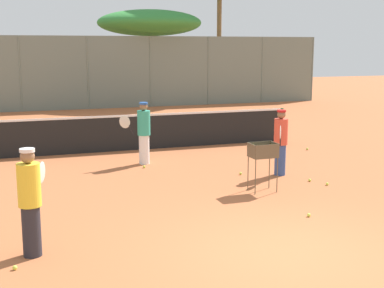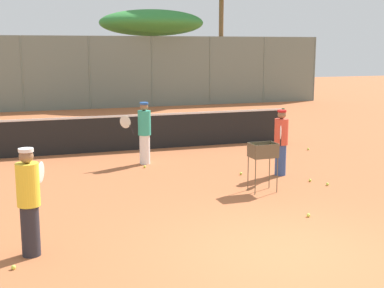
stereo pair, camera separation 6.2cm
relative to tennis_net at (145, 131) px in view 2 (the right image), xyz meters
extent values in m
plane|color=#B26038|center=(0.00, -8.74, -0.56)|extent=(80.00, 80.00, 0.00)
cylinder|color=#26592D|center=(4.62, 0.00, -0.02)|extent=(0.10, 0.10, 1.07)
cube|color=black|center=(0.00, 0.00, -0.05)|extent=(9.23, 0.01, 1.01)
cube|color=white|center=(0.00, 0.00, 0.48)|extent=(9.23, 0.02, 0.06)
cylinder|color=slate|center=(-3.15, 11.07, 1.22)|extent=(0.08, 0.08, 3.55)
cylinder|color=slate|center=(0.00, 11.07, 1.22)|extent=(0.08, 0.08, 3.55)
cylinder|color=slate|center=(3.15, 11.07, 1.22)|extent=(0.08, 0.08, 3.55)
cylinder|color=slate|center=(6.29, 11.07, 1.22)|extent=(0.08, 0.08, 3.55)
cylinder|color=slate|center=(9.44, 11.07, 1.22)|extent=(0.08, 0.08, 3.55)
cylinder|color=slate|center=(12.59, 11.07, 1.22)|extent=(0.08, 0.08, 3.55)
cube|color=slate|center=(0.00, 11.07, 1.22)|extent=(25.17, 0.01, 3.55)
cylinder|color=brown|center=(3.64, 12.95, 1.23)|extent=(0.32, 0.32, 3.58)
ellipsoid|color=#338438|center=(3.64, 12.95, 3.72)|extent=(5.55, 5.55, 1.39)
cylinder|color=brown|center=(8.14, 14.14, 2.88)|extent=(0.27, 0.27, 6.88)
cylinder|color=#334C8C|center=(2.28, -4.21, -0.19)|extent=(0.26, 0.26, 0.74)
cylinder|color=#E54C38|center=(2.28, -4.21, 0.50)|extent=(0.33, 0.33, 0.62)
sphere|color=#8C6647|center=(2.28, -4.21, 0.91)|extent=(0.20, 0.20, 0.20)
cylinder|color=red|center=(2.28, -4.21, 0.99)|extent=(0.21, 0.21, 0.05)
cylinder|color=black|center=(2.11, -4.51, 0.34)|extent=(0.10, 0.14, 0.27)
ellipsoid|color=silver|center=(2.02, -4.66, 0.56)|extent=(0.23, 0.36, 0.43)
cylinder|color=white|center=(-0.50, -1.94, -0.17)|extent=(0.27, 0.27, 0.77)
cylinder|color=teal|center=(-0.50, -1.94, 0.53)|extent=(0.34, 0.34, 0.64)
sphere|color=#8C6647|center=(-0.50, -1.94, 0.96)|extent=(0.21, 0.21, 0.21)
cylinder|color=#2659B2|center=(-0.50, -1.94, 1.05)|extent=(0.22, 0.22, 0.05)
cylinder|color=black|center=(-0.85, -1.98, 0.37)|extent=(0.15, 0.05, 0.27)
ellipsoid|color=silver|center=(-1.02, -2.01, 0.59)|extent=(0.40, 0.08, 0.43)
cylinder|color=#26262D|center=(-3.62, -7.49, -0.18)|extent=(0.27, 0.27, 0.76)
cylinder|color=yellow|center=(-3.62, -7.49, 0.53)|extent=(0.33, 0.33, 0.64)
sphere|color=#8C6647|center=(-3.62, -7.49, 0.95)|extent=(0.21, 0.21, 0.21)
cylinder|color=white|center=(-3.62, -7.49, 1.04)|extent=(0.22, 0.22, 0.05)
cylinder|color=black|center=(-3.48, -7.18, 0.37)|extent=(0.09, 0.14, 0.27)
ellipsoid|color=silver|center=(-3.41, -7.02, 0.59)|extent=(0.19, 0.37, 0.43)
cylinder|color=brown|center=(0.96, -5.58, -0.18)|extent=(0.02, 0.02, 0.75)
cylinder|color=brown|center=(1.47, -5.58, -0.18)|extent=(0.02, 0.02, 0.75)
cylinder|color=brown|center=(0.96, -5.22, -0.18)|extent=(0.02, 0.02, 0.75)
cylinder|color=brown|center=(1.47, -5.22, -0.18)|extent=(0.02, 0.02, 0.75)
cube|color=brown|center=(1.21, -5.40, 0.20)|extent=(0.55, 0.40, 0.01)
cube|color=brown|center=(1.21, -5.60, 0.34)|extent=(0.55, 0.01, 0.30)
cube|color=brown|center=(1.21, -5.20, 0.34)|extent=(0.55, 0.01, 0.30)
cube|color=brown|center=(0.94, -5.40, 0.34)|extent=(0.01, 0.40, 0.30)
cube|color=brown|center=(1.49, -5.40, 0.34)|extent=(0.01, 0.40, 0.30)
sphere|color=#D1E54C|center=(1.33, -5.33, 0.23)|extent=(0.07, 0.07, 0.07)
sphere|color=#D1E54C|center=(1.01, -5.41, 0.29)|extent=(0.07, 0.07, 0.07)
sphere|color=#D1E54C|center=(1.24, -5.44, 0.29)|extent=(0.07, 0.07, 0.07)
sphere|color=#D1E54C|center=(1.08, -5.44, 0.29)|extent=(0.07, 0.07, 0.07)
sphere|color=#D1E54C|center=(1.05, -5.45, 0.29)|extent=(0.07, 0.07, 0.07)
sphere|color=#D1E54C|center=(1.12, -5.54, 0.29)|extent=(0.07, 0.07, 0.07)
sphere|color=#D1E54C|center=(1.38, -5.27, 0.29)|extent=(0.07, 0.07, 0.07)
sphere|color=#D1E54C|center=(1.11, -5.28, 0.29)|extent=(0.07, 0.07, 0.07)
sphere|color=#D1E54C|center=(1.37, -5.49, 0.23)|extent=(0.07, 0.07, 0.07)
sphere|color=#D1E54C|center=(1.16, -5.42, 0.29)|extent=(0.07, 0.07, 0.07)
sphere|color=#D1E54C|center=(1.28, -5.50, 0.29)|extent=(0.07, 0.07, 0.07)
sphere|color=#D1E54C|center=(1.28, -5.47, 0.29)|extent=(0.07, 0.07, 0.07)
sphere|color=#D1E54C|center=(1.01, -5.41, 0.23)|extent=(0.07, 0.07, 0.07)
sphere|color=#D1E54C|center=(1.20, -5.35, 0.23)|extent=(0.07, 0.07, 0.07)
sphere|color=#D1E54C|center=(2.80, -5.45, -0.52)|extent=(0.07, 0.07, 0.07)
sphere|color=#D1E54C|center=(-3.60, -1.91, -0.52)|extent=(0.07, 0.07, 0.07)
sphere|color=#D1E54C|center=(1.39, -3.89, -0.52)|extent=(0.07, 0.07, 0.07)
sphere|color=#D1E54C|center=(2.62, -5.02, -0.52)|extent=(0.07, 0.07, 0.07)
sphere|color=#D1E54C|center=(4.57, -1.70, -0.52)|extent=(0.07, 0.07, 0.07)
sphere|color=#D1E54C|center=(1.23, -7.25, -0.52)|extent=(0.07, 0.07, 0.07)
sphere|color=#D1E54C|center=(-3.88, -7.95, -0.52)|extent=(0.07, 0.07, 0.07)
sphere|color=#D1E54C|center=(-0.63, -2.41, -0.52)|extent=(0.07, 0.07, 0.07)
cube|color=#3F4C8C|center=(4.99, 15.36, -0.11)|extent=(4.20, 1.70, 0.90)
cube|color=#33383D|center=(4.79, 15.36, 0.69)|extent=(2.20, 1.50, 0.70)
camera|label=1|loc=(-3.87, -15.35, 2.51)|focal=50.00mm
camera|label=2|loc=(-3.81, -15.37, 2.51)|focal=50.00mm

